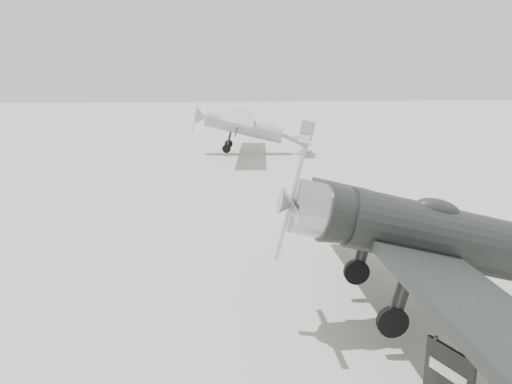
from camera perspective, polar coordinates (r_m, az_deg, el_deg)
ground at (r=15.59m, az=2.39°, el=-7.38°), size 160.00×160.00×0.00m
lowwing_monoplane at (r=11.91m, az=21.60°, el=-5.13°), size 8.20×11.38×3.69m
highwing_monoplane at (r=34.55m, az=-0.80°, el=7.77°), size 8.24×11.59×3.27m
sign_board at (r=9.08m, az=21.14°, el=-19.05°), size 0.41×0.91×1.37m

